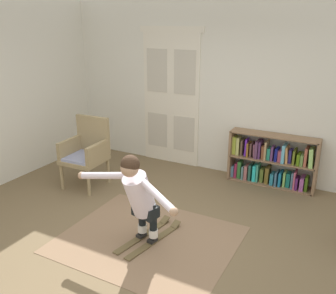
% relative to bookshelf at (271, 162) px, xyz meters
% --- Properties ---
extents(ground_plane, '(7.20, 7.20, 0.00)m').
position_rel_bookshelf_xyz_m(ground_plane, '(-0.90, -2.39, -0.39)').
color(ground_plane, brown).
extents(back_wall, '(6.00, 0.10, 2.90)m').
position_rel_bookshelf_xyz_m(back_wall, '(-0.90, 0.21, 1.06)').
color(back_wall, silver).
rests_on(back_wall, ground).
extents(double_door, '(1.22, 0.05, 2.45)m').
position_rel_bookshelf_xyz_m(double_door, '(-1.90, 0.15, 0.84)').
color(double_door, silver).
rests_on(double_door, ground).
extents(rug, '(2.06, 1.72, 0.01)m').
position_rel_bookshelf_xyz_m(rug, '(-0.92, -2.32, -0.38)').
color(rug, '#886A4F').
rests_on(rug, ground).
extents(bookshelf, '(1.38, 0.30, 0.84)m').
position_rel_bookshelf_xyz_m(bookshelf, '(0.00, 0.00, 0.00)').
color(bookshelf, '#856549').
rests_on(bookshelf, ground).
extents(wicker_chair, '(0.63, 0.63, 1.10)m').
position_rel_bookshelf_xyz_m(wicker_chair, '(-2.60, -1.40, 0.20)').
color(wicker_chair, '#98835B').
rests_on(wicker_chair, ground).
extents(skis_pair, '(0.44, 0.99, 0.07)m').
position_rel_bookshelf_xyz_m(skis_pair, '(-0.91, -2.29, -0.36)').
color(skis_pair, brown).
rests_on(skis_pair, rug).
extents(person_skier, '(1.47, 0.68, 1.10)m').
position_rel_bookshelf_xyz_m(person_skier, '(-0.95, -2.47, 0.30)').
color(person_skier, white).
rests_on(person_skier, skis_pair).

